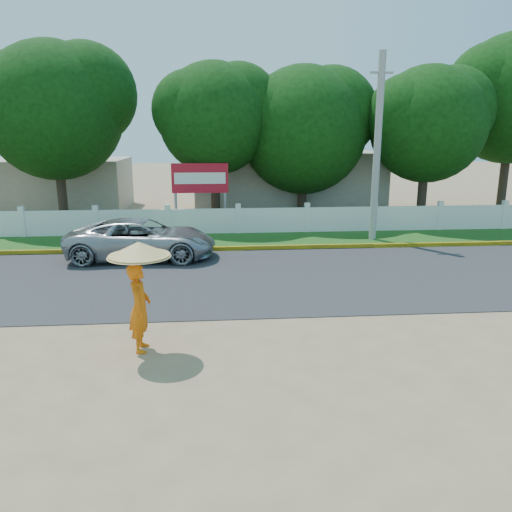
{
  "coord_description": "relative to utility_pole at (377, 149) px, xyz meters",
  "views": [
    {
      "loc": [
        -1.01,
        -10.02,
        4.34
      ],
      "look_at": [
        0.0,
        2.0,
        1.3
      ],
      "focal_mm": 35.0,
      "sensor_mm": 36.0,
      "label": 1
    }
  ],
  "objects": [
    {
      "name": "monk_with_parasol",
      "position": [
        -7.92,
        -9.96,
        -2.17
      ],
      "size": [
        1.24,
        1.24,
        2.26
      ],
      "color": "#DA610B",
      "rests_on": "ground"
    },
    {
      "name": "vehicle",
      "position": [
        -8.94,
        -2.41,
        -2.93
      ],
      "size": [
        5.11,
        2.46,
        1.4
      ],
      "primitive_type": "imported",
      "rotation": [
        0.0,
        0.0,
        1.54
      ],
      "color": "#9FA2A7",
      "rests_on": "ground"
    },
    {
      "name": "building_far",
      "position": [
        -15.41,
        9.5,
        -2.24
      ],
      "size": [
        8.0,
        5.0,
        2.8
      ],
      "primitive_type": "cube",
      "color": "#B7AD99",
      "rests_on": "ground"
    },
    {
      "name": "curb",
      "position": [
        -5.41,
        -1.45,
        -3.56
      ],
      "size": [
        40.0,
        0.18,
        0.16
      ],
      "primitive_type": "cube",
      "color": "yellow",
      "rests_on": "ground"
    },
    {
      "name": "tree_row",
      "position": [
        -4.04,
        4.8,
        1.34
      ],
      "size": [
        35.26,
        7.66,
        9.08
      ],
      "color": "#473828",
      "rests_on": "ground"
    },
    {
      "name": "billboard",
      "position": [
        -7.03,
        2.8,
        -1.5
      ],
      "size": [
        2.5,
        0.13,
        2.95
      ],
      "color": "gray",
      "rests_on": "ground"
    },
    {
      "name": "fence",
      "position": [
        -5.41,
        1.7,
        -3.09
      ],
      "size": [
        40.0,
        0.1,
        1.1
      ],
      "primitive_type": "cube",
      "color": "silver",
      "rests_on": "ground"
    },
    {
      "name": "road",
      "position": [
        -5.41,
        -5.0,
        -3.63
      ],
      "size": [
        60.0,
        7.0,
        0.02
      ],
      "primitive_type": "cube",
      "color": "#38383A",
      "rests_on": "ground"
    },
    {
      "name": "grass_verge",
      "position": [
        -5.41,
        0.25,
        -3.62
      ],
      "size": [
        60.0,
        3.5,
        0.03
      ],
      "primitive_type": "cube",
      "color": "#2D601E",
      "rests_on": "ground"
    },
    {
      "name": "utility_pole",
      "position": [
        0.0,
        0.0,
        0.0
      ],
      "size": [
        0.28,
        0.28,
        7.27
      ],
      "primitive_type": "cylinder",
      "color": "gray",
      "rests_on": "ground"
    },
    {
      "name": "building_near",
      "position": [
        -2.41,
        8.5,
        -2.04
      ],
      "size": [
        10.0,
        6.0,
        3.2
      ],
      "primitive_type": "cube",
      "color": "#B7AD99",
      "rests_on": "ground"
    },
    {
      "name": "ground",
      "position": [
        -5.41,
        -9.5,
        -3.64
      ],
      "size": [
        120.0,
        120.0,
        0.0
      ],
      "primitive_type": "plane",
      "color": "#9E8460",
      "rests_on": "ground"
    }
  ]
}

